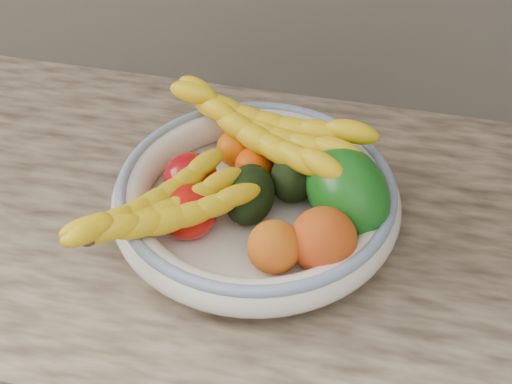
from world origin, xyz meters
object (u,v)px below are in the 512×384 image
object	(u,v)px
fruit_bowl	(256,198)
banana_bunch_front	(159,215)
green_mango	(347,190)
banana_bunch_back	(263,134)

from	to	relation	value
fruit_bowl	banana_bunch_front	bearing A→B (deg)	-138.79
green_mango	banana_bunch_front	size ratio (longest dim) A/B	0.56
green_mango	banana_bunch_back	distance (m)	0.15
banana_bunch_back	banana_bunch_front	distance (m)	0.20
banana_bunch_back	fruit_bowl	bearing A→B (deg)	-63.00
fruit_bowl	green_mango	world-z (taller)	green_mango
fruit_bowl	banana_bunch_back	size ratio (longest dim) A/B	1.20
fruit_bowl	green_mango	xyz separation A→B (m)	(0.12, 0.01, 0.03)
green_mango	banana_bunch_front	xyz separation A→B (m)	(-0.22, -0.10, 0.01)
green_mango	banana_bunch_front	bearing A→B (deg)	168.78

